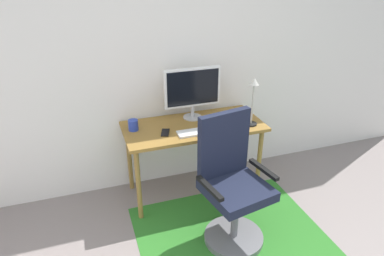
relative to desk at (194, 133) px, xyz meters
name	(u,v)px	position (x,y,z in m)	size (l,w,h in m)	color
wall_back	(170,56)	(-0.11, 0.37, 0.65)	(6.00, 0.10, 2.60)	silver
area_rug	(229,231)	(0.09, -0.66, -0.65)	(1.55, 1.15, 0.01)	#2B7125
desk	(194,133)	(0.00, 0.00, 0.00)	(1.29, 0.60, 0.74)	olive
monitor	(193,89)	(0.04, 0.16, 0.38)	(0.54, 0.18, 0.50)	#B2B2B7
keyboard	(201,131)	(0.02, -0.16, 0.09)	(0.43, 0.13, 0.02)	white
computer_mouse	(235,125)	(0.34, -0.16, 0.10)	(0.06, 0.10, 0.03)	black
coffee_cup	(133,125)	(-0.55, 0.07, 0.13)	(0.09, 0.09, 0.10)	#253A9D
cell_phone	(165,133)	(-0.29, -0.08, 0.09)	(0.07, 0.14, 0.01)	black
desk_lamp	(253,96)	(0.51, -0.16, 0.37)	(0.11, 0.11, 0.45)	black
office_chair	(232,189)	(0.08, -0.70, -0.18)	(0.60, 0.55, 1.09)	slate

